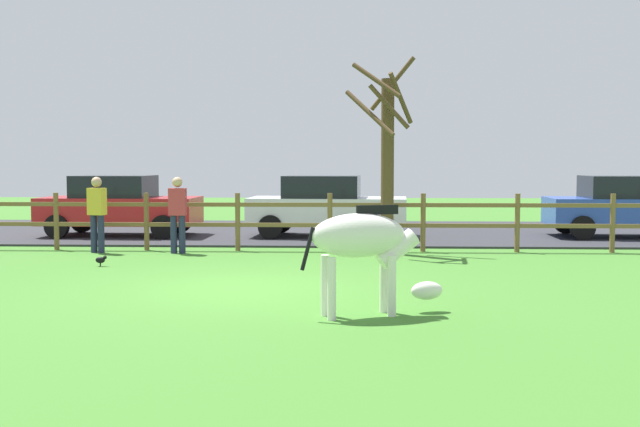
# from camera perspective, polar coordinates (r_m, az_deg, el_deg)

# --- Properties ---
(ground_plane) EXTENTS (60.00, 60.00, 0.00)m
(ground_plane) POSITION_cam_1_polar(r_m,az_deg,el_deg) (11.98, -5.93, -5.56)
(ground_plane) COLOR #3D7528
(parking_asphalt) EXTENTS (28.00, 7.40, 0.05)m
(parking_asphalt) POSITION_cam_1_polar(r_m,az_deg,el_deg) (21.15, -2.20, -1.38)
(parking_asphalt) COLOR #2D2D33
(parking_asphalt) RESTS_ON ground_plane
(paddock_fence) EXTENTS (20.48, 0.11, 1.28)m
(paddock_fence) POSITION_cam_1_polar(r_m,az_deg,el_deg) (16.93, -6.17, -0.32)
(paddock_fence) COLOR brown
(paddock_fence) RESTS_ON ground_plane
(bare_tree) EXTENTS (1.54, 1.55, 4.24)m
(bare_tree) POSITION_cam_1_polar(r_m,az_deg,el_deg) (16.33, 5.02, 4.43)
(bare_tree) COLOR #513A23
(bare_tree) RESTS_ON ground_plane
(zebra) EXTENTS (1.87, 0.90, 1.41)m
(zebra) POSITION_cam_1_polar(r_m,az_deg,el_deg) (9.71, 3.37, -2.25)
(zebra) COLOR white
(zebra) RESTS_ON ground_plane
(crow_on_grass) EXTENTS (0.21, 0.10, 0.20)m
(crow_on_grass) POSITION_cam_1_polar(r_m,az_deg,el_deg) (14.93, -16.03, -3.33)
(crow_on_grass) COLOR black
(crow_on_grass) RESTS_ON ground_plane
(parked_car_red) EXTENTS (4.03, 1.94, 1.56)m
(parked_car_red) POSITION_cam_1_polar(r_m,az_deg,el_deg) (20.45, -14.77, 0.61)
(parked_car_red) COLOR red
(parked_car_red) RESTS_ON parking_asphalt
(parked_car_white) EXTENTS (4.09, 2.07, 1.56)m
(parked_car_white) POSITION_cam_1_polar(r_m,az_deg,el_deg) (19.57, 0.48, 0.60)
(parked_car_white) COLOR white
(parked_car_white) RESTS_ON parking_asphalt
(parked_car_blue) EXTENTS (4.05, 1.97, 1.56)m
(parked_car_blue) POSITION_cam_1_polar(r_m,az_deg,el_deg) (20.90, 21.93, 0.53)
(parked_car_blue) COLOR #2D4CAD
(parked_car_blue) RESTS_ON parking_asphalt
(visitor_left_of_tree) EXTENTS (0.37, 0.23, 1.64)m
(visitor_left_of_tree) POSITION_cam_1_polar(r_m,az_deg,el_deg) (16.61, -10.58, 0.17)
(visitor_left_of_tree) COLOR #232847
(visitor_left_of_tree) RESTS_ON ground_plane
(visitor_right_of_tree) EXTENTS (0.41, 0.31, 1.64)m
(visitor_right_of_tree) POSITION_cam_1_polar(r_m,az_deg,el_deg) (17.13, -16.30, 0.19)
(visitor_right_of_tree) COLOR #232847
(visitor_right_of_tree) RESTS_ON ground_plane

